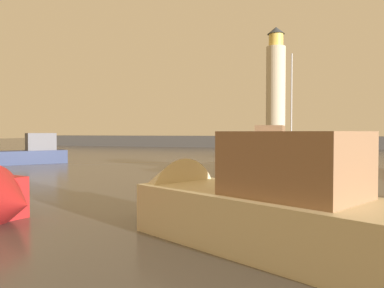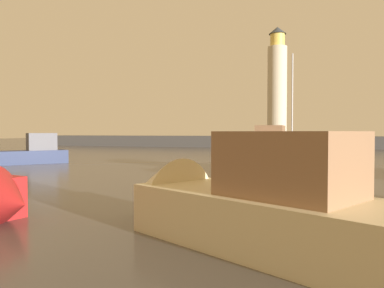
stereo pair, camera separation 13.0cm
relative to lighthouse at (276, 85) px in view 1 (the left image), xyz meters
The scene contains 7 objects.
ground_plane 32.80m from the lighthouse, 92.83° to the right, with size 220.00×220.00×0.00m, color #4C4742.
breakwater 9.44m from the lighthouse, behind, with size 81.79×5.35×1.87m, color #423F3D.
lighthouse is the anchor object (origin of this frame).
motorboat_0 43.16m from the lighthouse, 85.50° to the right, with size 2.20×8.51×3.18m.
motorboat_1 56.11m from the lighthouse, 85.90° to the right, with size 8.67×6.27×3.07m.
motorboat_5 43.33m from the lighthouse, 112.59° to the right, with size 5.58×6.33×2.69m.
sailboat_moored 30.72m from the lighthouse, 83.31° to the right, with size 6.84×5.64×9.37m.
Camera 1 is at (7.22, -1.91, 2.55)m, focal length 36.08 mm.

